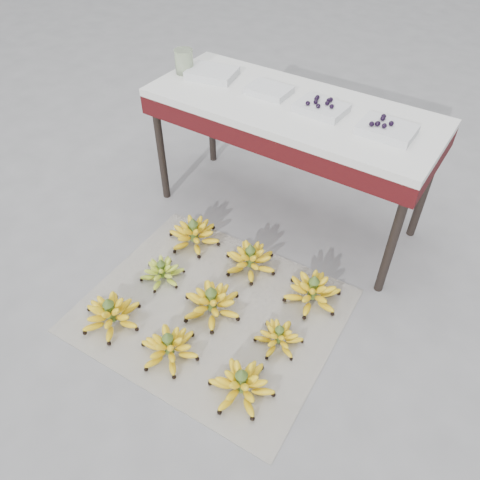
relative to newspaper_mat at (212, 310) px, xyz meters
The scene contains 17 objects.
ground 0.06m from the newspaper_mat, 101.30° to the right, with size 60.00×60.00×0.00m, color slate.
newspaper_mat is the anchor object (origin of this frame).
bunch_front_left 0.50m from the newspaper_mat, 137.98° to the right, with size 0.38×0.38×0.18m.
bunch_front_center 0.33m from the newspaper_mat, 91.63° to the right, with size 0.29×0.29×0.17m.
bunch_front_right 0.48m from the newspaper_mat, 38.22° to the right, with size 0.32×0.32×0.18m.
bunch_mid_left 0.36m from the newspaper_mat, behind, with size 0.29×0.29×0.14m.
bunch_mid_center 0.07m from the newspaper_mat, 33.01° to the right, with size 0.31×0.31×0.19m.
bunch_mid_right 0.39m from the newspaper_mat, ahead, with size 0.26×0.26×0.14m.
bunch_back_left 0.53m from the newspaper_mat, 137.13° to the left, with size 0.32×0.32×0.19m.
bunch_back_center 0.37m from the newspaper_mat, 89.64° to the left, with size 0.32×0.32×0.18m.
bunch_back_right 0.53m from the newspaper_mat, 41.15° to the left, with size 0.39×0.39×0.18m.
vendor_table 1.10m from the newspaper_mat, 94.93° to the left, with size 1.57×0.63×0.76m.
tray_far_left 1.34m from the newspaper_mat, 124.18° to the left, with size 0.30×0.25×0.04m.
tray_left 1.21m from the newspaper_mat, 104.65° to the left, with size 0.23×0.17×0.04m.
tray_right 1.17m from the newspaper_mat, 84.25° to the left, with size 0.26×0.19×0.06m.
tray_far_right 1.24m from the newspaper_mat, 62.61° to the left, with size 0.26×0.19×0.07m.
glass_jar 1.42m from the newspaper_mat, 132.06° to the left, with size 0.11×0.11×0.13m, color beige.
Camera 1 is at (0.96, -1.11, 1.91)m, focal length 35.00 mm.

